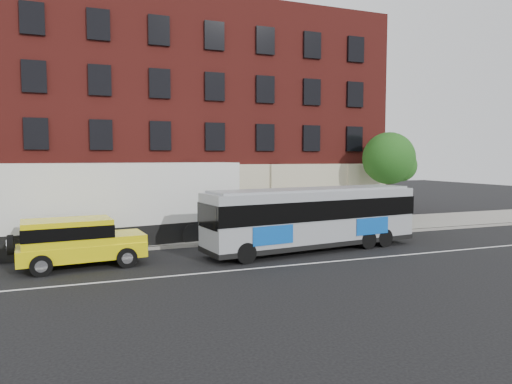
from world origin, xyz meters
name	(u,v)px	position (x,y,z in m)	size (l,w,h in m)	color
ground	(254,272)	(0.00, 0.00, 0.00)	(120.00, 120.00, 0.00)	black
sidewalk	(200,235)	(0.00, 9.00, 0.07)	(60.00, 6.00, 0.15)	#9A978C
kerb	(214,244)	(0.00, 6.00, 0.07)	(60.00, 0.25, 0.15)	#9A978C
lane_line	(250,269)	(0.00, 0.50, 0.01)	(60.00, 0.12, 0.01)	silver
building	(173,117)	(-0.01, 16.92, 7.58)	(30.00, 12.10, 15.00)	maroon
sign_pole	(34,226)	(-8.50, 6.15, 1.45)	(0.30, 0.20, 2.50)	slate
street_tree	(389,160)	(13.54, 9.48, 4.41)	(3.60, 3.60, 6.20)	#3A2B1D
city_bus	(313,216)	(4.30, 3.09, 1.70)	(11.49, 3.89, 3.09)	#93979C
yellow_suv	(76,240)	(-6.68, 3.39, 1.17)	(5.46, 2.77, 2.04)	yellow
shipping_container	(116,206)	(-4.76, 7.39, 2.13)	(13.20, 4.84, 4.31)	black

